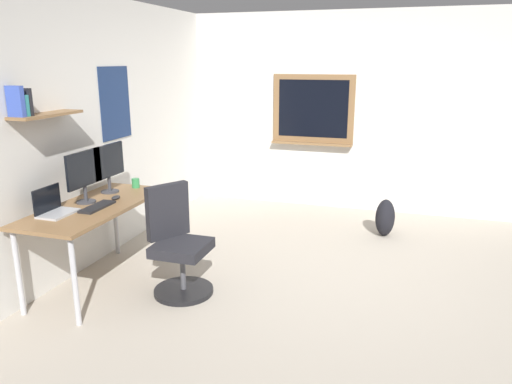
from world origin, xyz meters
name	(u,v)px	position (x,y,z in m)	size (l,w,h in m)	color
ground_plane	(335,282)	(0.00, 0.00, 0.00)	(5.20, 5.20, 0.00)	#ADA393
wall_back	(96,130)	(0.00, 2.45, 1.30)	(5.00, 0.30, 2.60)	silver
wall_right	(366,114)	(2.45, 0.03, 1.30)	(0.22, 5.00, 2.60)	silver
desk	(95,213)	(-0.67, 2.05, 0.68)	(1.47, 0.65, 0.75)	olive
office_chair	(178,248)	(-0.58, 1.30, 0.41)	(0.55, 0.56, 0.95)	black
laptop	(54,208)	(-1.00, 2.20, 0.81)	(0.31, 0.21, 0.23)	#ADAFB5
monitor_primary	(84,173)	(-0.63, 2.15, 1.02)	(0.46, 0.17, 0.46)	#38383D
monitor_secondary	(109,165)	(-0.26, 2.15, 1.02)	(0.46, 0.17, 0.46)	#38383D
keyboard	(97,207)	(-0.74, 1.97, 0.76)	(0.37, 0.13, 0.02)	black
computer_mouse	(116,197)	(-0.46, 1.97, 0.77)	(0.10, 0.06, 0.03)	#262628
coffee_mug	(136,183)	(-0.03, 2.02, 0.80)	(0.08, 0.08, 0.09)	#338C4C
backpack	(385,218)	(1.43, -0.35, 0.22)	(0.32, 0.22, 0.43)	black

